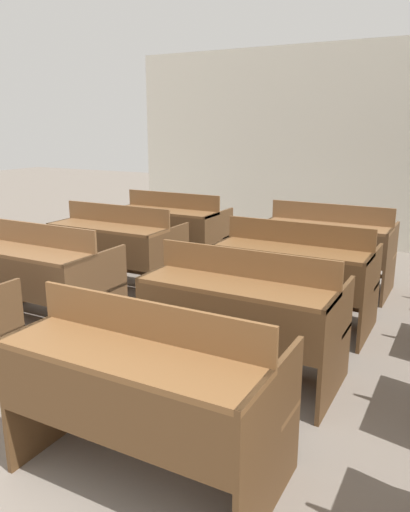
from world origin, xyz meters
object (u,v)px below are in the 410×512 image
object	(u,v)px
bench_second_left	(37,273)
bench_third_left	(116,246)
bench_back_left	(172,228)
bench_back_center	(328,245)
bench_front_center	(146,388)
bench_second_center	(243,312)
bench_third_center	(295,272)

from	to	relation	value
bench_second_left	bench_third_left	world-z (taller)	same
bench_back_left	bench_back_center	bearing A→B (deg)	0.33
bench_front_center	bench_second_center	distance (m)	1.15
bench_front_center	bench_back_left	bearing A→B (deg)	120.17
bench_second_center	bench_third_left	bearing A→B (deg)	150.09
bench_second_left	bench_third_center	xyz separation A→B (m)	(1.95, 1.10, 0.00)
bench_front_center	bench_second_left	bearing A→B (deg)	149.37
bench_third_center	bench_back_left	distance (m)	2.28
bench_second_left	bench_front_center	bearing A→B (deg)	-30.63
bench_third_center	bench_second_left	bearing A→B (deg)	-150.59
bench_second_center	bench_third_center	bearing A→B (deg)	89.70
bench_front_center	bench_back_center	distance (m)	3.40
bench_back_center	bench_second_center	bearing A→B (deg)	-89.76
bench_front_center	bench_back_center	xyz separation A→B (m)	(-0.01, 3.40, 0.00)
bench_second_left	bench_third_center	world-z (taller)	same
bench_second_left	bench_third_center	distance (m)	2.24
bench_third_left	bench_third_center	bearing A→B (deg)	-0.80
bench_third_left	bench_back_left	world-z (taller)	same
bench_front_center	bench_second_center	world-z (taller)	same
bench_third_left	bench_third_center	size ratio (longest dim) A/B	1.00
bench_back_left	bench_second_left	bearing A→B (deg)	-89.34
bench_front_center	bench_back_center	world-z (taller)	same
bench_second_left	bench_back_left	xyz separation A→B (m)	(-0.03, 2.24, 0.00)
bench_second_center	bench_back_left	size ratio (longest dim) A/B	1.00
bench_second_left	bench_back_center	bearing A→B (deg)	49.26
bench_third_center	bench_front_center	bearing A→B (deg)	-90.19
bench_third_center	bench_back_center	distance (m)	1.15
bench_second_left	bench_third_left	size ratio (longest dim) A/B	1.00
bench_front_center	bench_third_center	distance (m)	2.25
bench_second_center	bench_third_left	xyz separation A→B (m)	(-1.97, 1.13, 0.00)
bench_third_left	bench_back_left	bearing A→B (deg)	90.16
bench_third_center	bench_back_center	world-z (taller)	same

